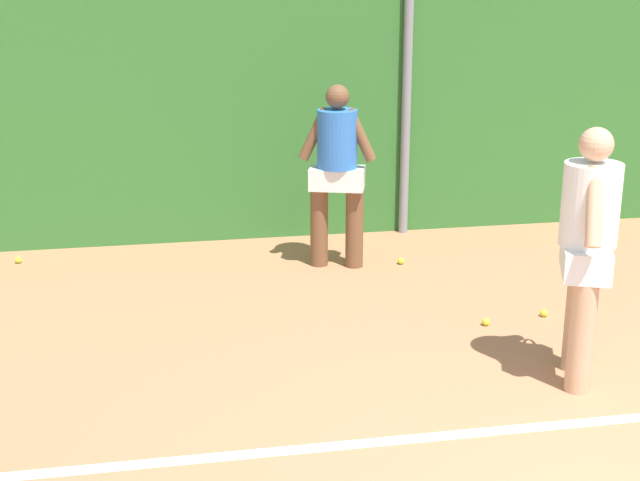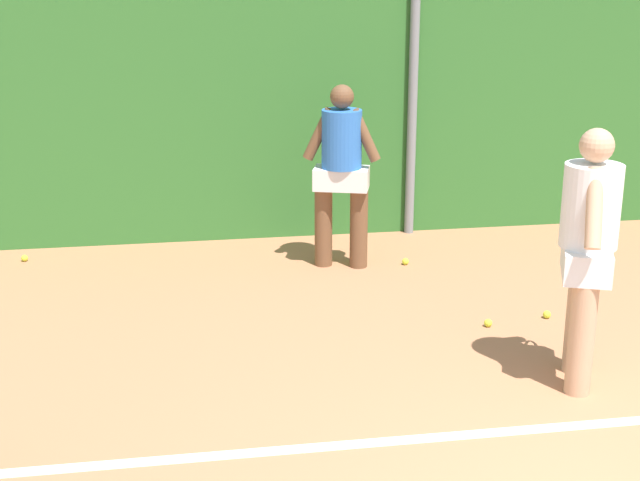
% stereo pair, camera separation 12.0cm
% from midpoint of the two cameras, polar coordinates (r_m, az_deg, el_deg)
% --- Properties ---
extents(ground_plane, '(29.50, 29.50, 0.00)m').
position_cam_midpoint_polar(ground_plane, '(6.45, 15.64, -10.31)').
color(ground_plane, '#B2704C').
extents(hedge_fence_backdrop, '(19.18, 0.25, 3.34)m').
position_cam_midpoint_polar(hedge_fence_backdrop, '(9.92, 5.96, 10.07)').
color(hedge_fence_backdrop, '#33702D').
rests_on(hedge_fence_backdrop, ground_plane).
extents(fence_post_center, '(0.10, 0.10, 3.59)m').
position_cam_midpoint_polar(fence_post_center, '(9.74, 6.25, 10.66)').
color(fence_post_center, gray).
rests_on(fence_post_center, ground_plane).
extents(court_baseline_paint, '(14.01, 0.10, 0.01)m').
position_cam_midpoint_polar(court_baseline_paint, '(6.29, 16.38, -11.07)').
color(court_baseline_paint, white).
rests_on(court_baseline_paint, ground_plane).
extents(player_midcourt, '(0.49, 0.81, 1.84)m').
position_cam_midpoint_polar(player_midcourt, '(6.53, 16.94, -0.25)').
color(player_midcourt, tan).
rests_on(player_midcourt, ground_plane).
extents(player_backcourt_far, '(0.73, 0.44, 1.78)m').
position_cam_midpoint_polar(player_backcourt_far, '(8.71, 1.75, 4.67)').
color(player_backcourt_far, brown).
rests_on(player_backcourt_far, ground_plane).
extents(tennis_ball_1, '(0.07, 0.07, 0.07)m').
position_cam_midpoint_polar(tennis_ball_1, '(9.55, -17.70, -1.07)').
color(tennis_ball_1, '#CCDB33').
rests_on(tennis_ball_1, ground_plane).
extents(tennis_ball_3, '(0.07, 0.07, 0.07)m').
position_cam_midpoint_polar(tennis_ball_3, '(7.95, 14.46, -4.52)').
color(tennis_ball_3, '#CCDB33').
rests_on(tennis_ball_3, ground_plane).
extents(tennis_ball_6, '(0.07, 0.07, 0.07)m').
position_cam_midpoint_polar(tennis_ball_6, '(9.04, 5.76, -1.32)').
color(tennis_ball_6, '#CCDB33').
rests_on(tennis_ball_6, ground_plane).
extents(tennis_ball_7, '(0.07, 0.07, 0.07)m').
position_cam_midpoint_polar(tennis_ball_7, '(7.66, 10.94, -5.10)').
color(tennis_ball_7, '#CCDB33').
rests_on(tennis_ball_7, ground_plane).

